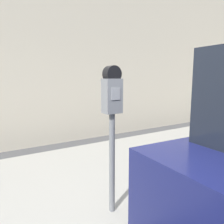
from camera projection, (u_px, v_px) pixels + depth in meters
sidewalk at (105, 172)px, 3.66m from camera, size 24.00×2.80×0.13m
building_facade at (55, 35)px, 5.27m from camera, size 24.00×0.30×5.33m
parking_meter at (112, 110)px, 2.32m from camera, size 0.19×0.14×1.63m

